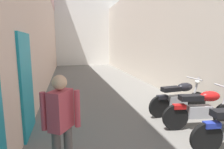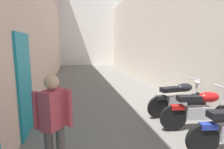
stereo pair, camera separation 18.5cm
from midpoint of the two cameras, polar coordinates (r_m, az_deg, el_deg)
The scene contains 6 objects.
ground_plane at distance 6.50m, azimuth -0.24°, elevation -8.26°, with size 34.68×34.68×0.00m, color #66635E.
building_right at distance 9.00m, azimuth 13.44°, elevation 12.89°, with size 0.45×18.68×5.12m.
building_far_end at distance 18.47m, azimuth -9.42°, elevation 13.51°, with size 7.82×2.00×6.66m, color silver.
motorcycle_fifth at distance 4.81m, azimuth 24.76°, elevation -9.30°, with size 1.85×0.58×1.04m.
motorcycle_sixth at distance 5.51m, azimuth 18.93°, elevation -6.61°, with size 1.85×0.58×1.04m.
pedestrian_mid_alley at distance 2.74m, azimuth -17.15°, elevation -13.71°, with size 0.52×0.39×1.57m.
Camera 1 is at (-1.53, 1.34, 1.97)m, focal length 29.95 mm.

